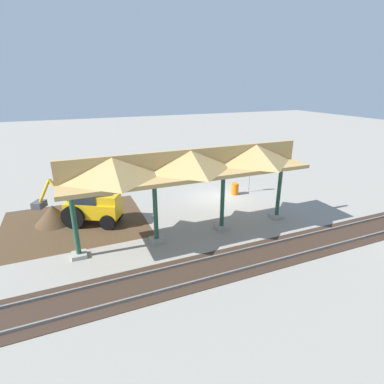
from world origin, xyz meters
TOP-DOWN VIEW (x-y plane):
  - ground_plane at (0.00, 0.00)m, footprint 120.00×120.00m
  - dirt_work_zone at (10.13, 0.56)m, footprint 8.30×7.00m
  - platform_canopy at (4.16, 4.66)m, footprint 13.10×3.20m
  - rail_tracks at (0.00, 8.10)m, footprint 60.00×2.58m
  - stop_sign at (-2.78, -0.09)m, footprint 0.70×0.35m
  - backhoe at (9.12, 1.01)m, footprint 5.20×3.66m
  - dirt_mound at (11.28, 0.03)m, footprint 4.41×4.41m
  - traffic_barrel at (-1.51, -0.06)m, footprint 0.56×0.56m

SIDE VIEW (x-z plane):
  - ground_plane at x=0.00m, z-range 0.00..0.00m
  - dirt_mound at x=11.28m, z-range -1.16..1.16m
  - dirt_work_zone at x=10.13m, z-range 0.00..0.01m
  - rail_tracks at x=0.00m, z-range -0.05..0.10m
  - traffic_barrel at x=-1.51m, z-range 0.00..0.90m
  - backhoe at x=9.12m, z-range -0.15..2.67m
  - stop_sign at x=-2.78m, z-range 0.46..2.60m
  - platform_canopy at x=4.16m, z-range 1.72..6.62m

